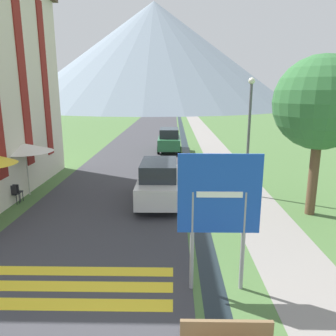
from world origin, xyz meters
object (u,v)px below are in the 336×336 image
object	(u,v)px
cafe_chair_far_right	(16,191)
streetlamp	(249,128)
parked_car_far	(169,140)
cafe_chair_far_left	(13,193)
cafe_umbrella_rear_white	(25,148)
parked_car_near	(159,181)
road_sign	(219,205)
tree_by_path	(321,103)

from	to	relation	value
cafe_chair_far_right	streetlamp	world-z (taller)	streetlamp
parked_car_far	cafe_chair_far_right	bearing A→B (deg)	-117.19
cafe_chair_far_left	cafe_umbrella_rear_white	distance (m)	2.15
parked_car_near	cafe_chair_far_right	xyz separation A→B (m)	(-6.14, -0.29, -0.40)
parked_car_near	streetlamp	distance (m)	4.66
streetlamp	cafe_chair_far_right	bearing A→B (deg)	-172.48
road_sign	tree_by_path	bearing A→B (deg)	49.66
cafe_chair_far_left	tree_by_path	size ratio (longest dim) A/B	0.14
streetlamp	tree_by_path	world-z (taller)	tree_by_path
parked_car_near	cafe_chair_far_left	world-z (taller)	parked_car_near
road_sign	parked_car_far	distance (m)	18.69
parked_car_near	parked_car_far	bearing A→B (deg)	88.75
cafe_chair_far_right	road_sign	bearing A→B (deg)	-62.60
road_sign	cafe_chair_far_right	distance (m)	10.06
parked_car_near	cafe_chair_far_right	distance (m)	6.16
cafe_chair_far_left	cafe_umbrella_rear_white	size ratio (longest dim) A/B	0.35
cafe_chair_far_right	streetlamp	xyz separation A→B (m)	(10.11, 1.33, 2.60)
parked_car_near	tree_by_path	distance (m)	6.98
parked_car_near	tree_by_path	bearing A→B (deg)	-12.77
cafe_chair_far_left	streetlamp	world-z (taller)	streetlamp
cafe_umbrella_rear_white	road_sign	bearing A→B (deg)	-43.19
parked_car_far	streetlamp	world-z (taller)	streetlamp
tree_by_path	parked_car_far	bearing A→B (deg)	112.87
parked_car_far	cafe_umbrella_rear_white	world-z (taller)	cafe_umbrella_rear_white
cafe_chair_far_right	parked_car_near	bearing A→B (deg)	-21.75
cafe_chair_far_left	streetlamp	xyz separation A→B (m)	(10.14, 1.52, 2.60)
road_sign	tree_by_path	size ratio (longest dim) A/B	0.56
parked_car_near	streetlamp	world-z (taller)	streetlamp
cafe_chair_far_right	tree_by_path	distance (m)	12.72
road_sign	tree_by_path	world-z (taller)	tree_by_path
cafe_umbrella_rear_white	streetlamp	distance (m)	10.07
parked_car_near	cafe_umbrella_rear_white	bearing A→B (deg)	172.15
cafe_umbrella_rear_white	tree_by_path	world-z (taller)	tree_by_path
tree_by_path	streetlamp	bearing A→B (deg)	129.91
road_sign	parked_car_far	bearing A→B (deg)	94.31
tree_by_path	cafe_umbrella_rear_white	bearing A→B (deg)	169.69
parked_car_near	streetlamp	size ratio (longest dim) A/B	0.84
road_sign	cafe_umbrella_rear_white	size ratio (longest dim) A/B	1.37
road_sign	cafe_chair_far_right	xyz separation A→B (m)	(-7.81, 6.13, -1.65)
parked_car_far	streetlamp	xyz separation A→B (m)	(3.70, -11.13, 2.20)
cafe_chair_far_left	parked_car_far	bearing A→B (deg)	56.18
parked_car_near	road_sign	bearing A→B (deg)	-75.44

